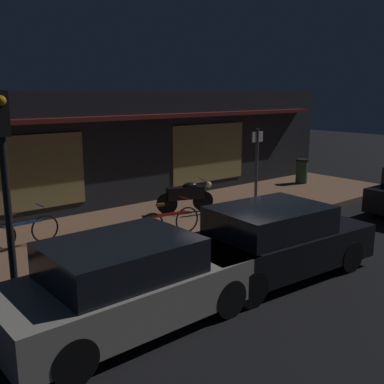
# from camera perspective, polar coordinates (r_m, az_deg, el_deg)

# --- Properties ---
(ground_plane) EXTENTS (60.00, 60.00, 0.00)m
(ground_plane) POSITION_cam_1_polar(r_m,az_deg,el_deg) (10.56, 7.27, -7.42)
(ground_plane) COLOR black
(sidewalk_slab) EXTENTS (18.00, 4.00, 0.15)m
(sidewalk_slab) POSITION_cam_1_polar(r_m,az_deg,el_deg) (12.67, -2.68, -3.58)
(sidewalk_slab) COLOR #8C6047
(sidewalk_slab) RESTS_ON ground_plane
(storefront_building) EXTENTS (18.00, 3.30, 3.60)m
(storefront_building) POSITION_cam_1_polar(r_m,az_deg,el_deg) (15.12, -10.55, 5.54)
(storefront_building) COLOR black
(storefront_building) RESTS_ON ground_plane
(motorcycle) EXTENTS (1.64, 0.80, 0.97)m
(motorcycle) POSITION_cam_1_polar(r_m,az_deg,el_deg) (13.09, -0.72, -0.46)
(motorcycle) COLOR black
(motorcycle) RESTS_ON sidewalk_slab
(bicycle_parked) EXTENTS (1.65, 0.42, 0.91)m
(bicycle_parked) POSITION_cam_1_polar(r_m,az_deg,el_deg) (10.98, -2.85, -3.77)
(bicycle_parked) COLOR black
(bicycle_parked) RESTS_ON sidewalk_slab
(bicycle_extra) EXTENTS (1.66, 0.42, 0.91)m
(bicycle_extra) POSITION_cam_1_polar(r_m,az_deg,el_deg) (10.88, -20.45, -4.71)
(bicycle_extra) COLOR black
(bicycle_extra) RESTS_ON sidewalk_slab
(sign_post) EXTENTS (0.44, 0.09, 2.40)m
(sign_post) POSITION_cam_1_polar(r_m,az_deg,el_deg) (13.52, 8.14, 3.56)
(sign_post) COLOR #47474C
(sign_post) RESTS_ON sidewalk_slab
(trash_bin) EXTENTS (0.48, 0.48, 0.93)m
(trash_bin) POSITION_cam_1_polar(r_m,az_deg,el_deg) (17.86, 13.66, 2.60)
(trash_bin) COLOR #2D4C33
(trash_bin) RESTS_ON sidewalk_slab
(traffic_light_pole) EXTENTS (0.24, 0.33, 3.60)m
(traffic_light_pole) POSITION_cam_1_polar(r_m,az_deg,el_deg) (7.73, -22.61, 3.34)
(traffic_light_pole) COLOR black
(traffic_light_pole) RESTS_ON ground_plane
(parked_car_near) EXTENTS (4.12, 1.81, 1.42)m
(parked_car_near) POSITION_cam_1_polar(r_m,az_deg,el_deg) (7.15, -8.11, -11.34)
(parked_car_near) COLOR black
(parked_car_near) RESTS_ON ground_plane
(parked_car_far) EXTENTS (4.22, 2.06, 1.42)m
(parked_car_far) POSITION_cam_1_polar(r_m,az_deg,el_deg) (9.13, 10.17, -6.07)
(parked_car_far) COLOR black
(parked_car_far) RESTS_ON ground_plane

